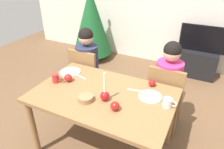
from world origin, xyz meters
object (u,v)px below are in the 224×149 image
chair_right (165,95)px  apple_by_right_mug (115,106)px  candle_centerpiece (105,94)px  tv_stand (198,63)px  mug_right (168,103)px  plate_left (70,72)px  apple_near_candle (68,78)px  dining_table (103,101)px  chair_left (87,75)px  mug_left (56,78)px  person_left_child (88,70)px  person_right_child (167,90)px  christmas_tree (91,22)px  plate_right (150,96)px  tv (203,39)px  apple_by_left_plate (152,83)px  bowl_walnuts (86,98)px

chair_right → apple_by_right_mug: 0.88m
apple_by_right_mug → candle_centerpiece: bearing=148.9°
tv_stand → mug_right: mug_right is taller
apple_by_right_mug → plate_left: bearing=153.1°
apple_near_candle → apple_by_right_mug: apple_near_candle is taller
dining_table → chair_left: (-0.59, 0.61, -0.15)m
mug_left → person_left_child: bearing=92.3°
chair_left → person_right_child: size_ratio=0.77×
chair_right → christmas_tree: (-1.92, 1.49, 0.29)m
candle_centerpiece → plate_right: size_ratio=1.31×
tv_stand → plate_left: plate_left is taller
dining_table → chair_left: size_ratio=1.56×
mug_right → plate_left: bearing=173.2°
person_left_child → mug_right: (1.21, -0.56, 0.22)m
christmas_tree → candle_centerpiece: (1.48, -2.18, 0.01)m
mug_left → mug_right: 1.19m
chair_right → tv: (0.22, 1.69, 0.20)m
mug_right → candle_centerpiece: bearing=-163.7°
person_left_child → plate_left: bearing=-85.7°
candle_centerpiece → mug_right: (0.56, 0.16, -0.02)m
chair_left → chair_right: (1.10, 0.00, 0.00)m
christmas_tree → apple_by_left_plate: bearing=-43.9°
person_right_child → person_left_child: bearing=180.0°
chair_right → apple_by_right_mug: bearing=-110.3°
tv → mug_right: tv is taller
tv_stand → apple_by_right_mug: 2.59m
dining_table → apple_by_left_plate: apple_by_left_plate is taller
apple_near_candle → apple_by_left_plate: apple_near_candle is taller
plate_right → tv: bearing=82.4°
mug_left → tv: bearing=61.0°
mug_right → christmas_tree: bearing=135.3°
chair_left → apple_by_left_plate: bearing=-14.3°
christmas_tree → person_right_child: bearing=-37.2°
person_left_child → candle_centerpiece: (0.66, -0.72, 0.24)m
dining_table → apple_by_right_mug: 0.30m
plate_right → bowl_walnuts: size_ratio=1.52×
apple_by_left_plate → apple_by_right_mug: (-0.18, -0.53, 0.01)m
candle_centerpiece → mug_right: size_ratio=2.29×
tv → apple_by_left_plate: tv is taller
christmas_tree → tv: bearing=5.4°
chair_right → apple_near_candle: bearing=-149.6°
person_left_child → tv_stand: bearing=51.6°
christmas_tree → plate_left: christmas_tree is taller
chair_left → christmas_tree: christmas_tree is taller
chair_right → mug_left: chair_right is taller
person_right_child → mug_left: 1.28m
mug_right → bowl_walnuts: mug_right is taller
plate_left → apple_by_left_plate: bearing=8.1°
dining_table → mug_right: bearing=7.3°
mug_left → plate_right: bearing=10.4°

